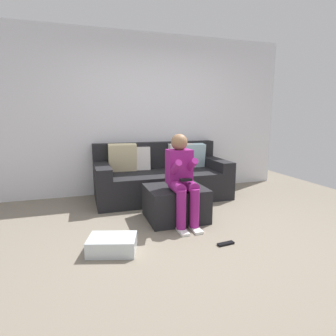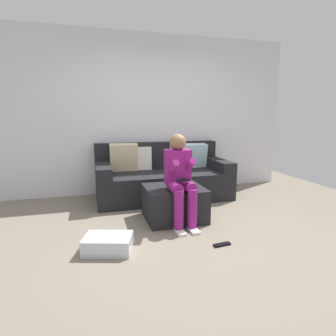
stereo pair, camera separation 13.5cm
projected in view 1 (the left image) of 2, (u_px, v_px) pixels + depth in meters
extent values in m
plane|color=slate|center=(195.00, 237.00, 3.12)|extent=(6.54, 6.54, 0.00)
cube|color=silver|center=(149.00, 115.00, 4.86)|extent=(5.03, 0.10, 2.70)
cube|color=black|center=(162.00, 185.00, 4.58)|extent=(2.14, 1.00, 0.44)
cube|color=black|center=(156.00, 155.00, 4.88)|extent=(2.14, 0.19, 0.44)
cube|color=black|center=(102.00, 170.00, 4.24)|extent=(0.22, 1.00, 0.17)
cube|color=black|center=(215.00, 163.00, 4.81)|extent=(0.22, 1.00, 0.17)
cube|color=beige|center=(123.00, 158.00, 4.53)|extent=(0.46, 0.24, 0.46)
cube|color=white|center=(138.00, 159.00, 4.64)|extent=(0.39, 0.14, 0.39)
cube|color=silver|center=(193.00, 156.00, 4.90)|extent=(0.42, 0.22, 0.43)
cube|color=white|center=(181.00, 156.00, 4.84)|extent=(0.42, 0.18, 0.43)
cube|color=black|center=(175.00, 203.00, 3.64)|extent=(0.74, 0.67, 0.43)
cube|color=#8C1E72|center=(179.00, 167.00, 3.47)|extent=(0.30, 0.21, 0.43)
sphere|color=#8C6647|center=(179.00, 142.00, 3.41)|extent=(0.20, 0.20, 0.20)
cylinder|color=#8C1E72|center=(177.00, 187.00, 3.34)|extent=(0.14, 0.31, 0.14)
cylinder|color=#8C1E72|center=(181.00, 210.00, 3.23)|extent=(0.12, 0.12, 0.47)
cube|color=white|center=(183.00, 232.00, 3.22)|extent=(0.10, 0.22, 0.03)
cylinder|color=#8C1E72|center=(174.00, 169.00, 3.31)|extent=(0.08, 0.36, 0.28)
cylinder|color=#8C1E72|center=(190.00, 186.00, 3.39)|extent=(0.14, 0.31, 0.14)
cylinder|color=#8C1E72|center=(194.00, 208.00, 3.28)|extent=(0.12, 0.12, 0.47)
cube|color=white|center=(196.00, 230.00, 3.27)|extent=(0.10, 0.22, 0.03)
cylinder|color=#8C1E72|center=(191.00, 167.00, 3.39)|extent=(0.08, 0.32, 0.26)
cube|color=black|center=(186.00, 180.00, 3.27)|extent=(0.14, 0.06, 0.03)
cube|color=silver|center=(112.00, 245.00, 2.76)|extent=(0.54, 0.44, 0.16)
cube|color=black|center=(226.00, 244.00, 2.93)|extent=(0.19, 0.08, 0.02)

